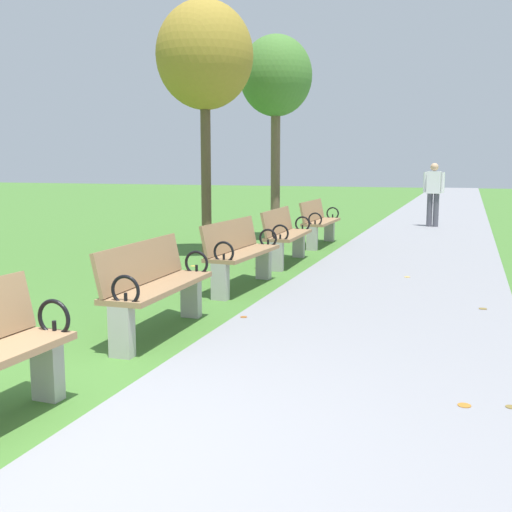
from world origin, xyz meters
name	(u,v)px	position (x,y,z in m)	size (l,w,h in m)	color
ground_plane	(32,452)	(0.00, 0.00, 0.00)	(80.00, 80.00, 0.00)	#42722D
paved_walkway	(439,214)	(1.45, 18.00, 0.01)	(2.89, 44.00, 0.02)	gray
park_bench_2	(155,285)	(-0.50, 2.48, 0.49)	(0.50, 1.61, 0.90)	#93704C
park_bench_3	(240,252)	(-0.50, 4.85, 0.49)	(0.55, 1.62, 0.90)	#93704C
park_bench_4	(285,234)	(-0.50, 7.02, 0.49)	(0.52, 1.61, 0.90)	#93704C
park_bench_5	(319,221)	(-0.50, 9.43, 0.49)	(0.49, 1.61, 0.90)	#93704C
tree_1	(205,57)	(-2.06, 7.36, 3.43)	(1.66, 1.66, 4.38)	brown
tree_2	(276,79)	(-1.55, 9.87, 3.36)	(1.49, 1.49, 4.24)	brown
pedestrian_walking	(434,191)	(1.47, 13.84, 0.93)	(0.53, 0.24, 1.62)	#4C4C56
scattered_leaves	(306,356)	(1.07, 2.21, 0.02)	(4.65, 7.77, 0.02)	gold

